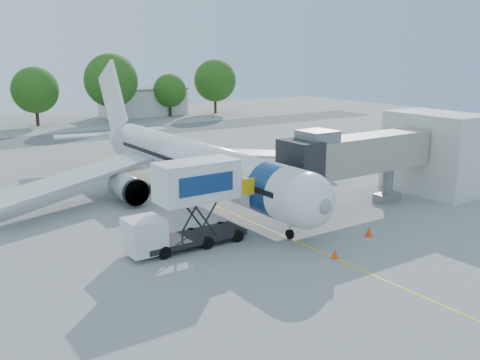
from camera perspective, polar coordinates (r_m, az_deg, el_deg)
ground at (r=43.31m, az=-2.73°, el=-2.76°), size 160.00×160.00×0.00m
guidance_line at (r=43.31m, az=-2.73°, el=-2.75°), size 0.15×70.00×0.01m
taxiway_strip at (r=81.34m, az=-18.56°, el=4.22°), size 120.00×10.00×0.01m
aircraft at (r=46.07m, az=-5.47°, el=1.96°), size 34.17×37.73×11.35m
jet_bridge at (r=41.90m, az=11.70°, el=2.53°), size 13.90×3.20×6.60m
terminal_stub at (r=50.06m, az=20.07°, el=2.76°), size 5.00×8.00×7.00m
catering_hiloader at (r=33.70m, az=-5.58°, el=-2.68°), size 8.50×2.44×5.50m
ground_tug at (r=31.21m, az=14.19°, el=-8.37°), size 3.59×2.27×1.34m
safety_cone_a at (r=37.15m, az=13.61°, el=-5.34°), size 0.46×0.46×0.74m
safety_cone_b at (r=32.93m, az=10.08°, el=-7.71°), size 0.41×0.41×0.65m
outbuilding_right at (r=107.23m, az=-10.30°, el=8.21°), size 16.40×7.40×5.30m
tree_d at (r=96.33m, az=-21.02°, el=8.93°), size 7.70×7.70×9.82m
tree_e at (r=97.97m, az=-13.59°, el=10.28°), size 9.39×9.39×11.97m
tree_f at (r=105.26m, az=-7.51°, el=9.45°), size 6.37×6.37×8.12m
tree_g at (r=109.70m, az=-2.68°, el=10.55°), size 8.44×8.44×10.77m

